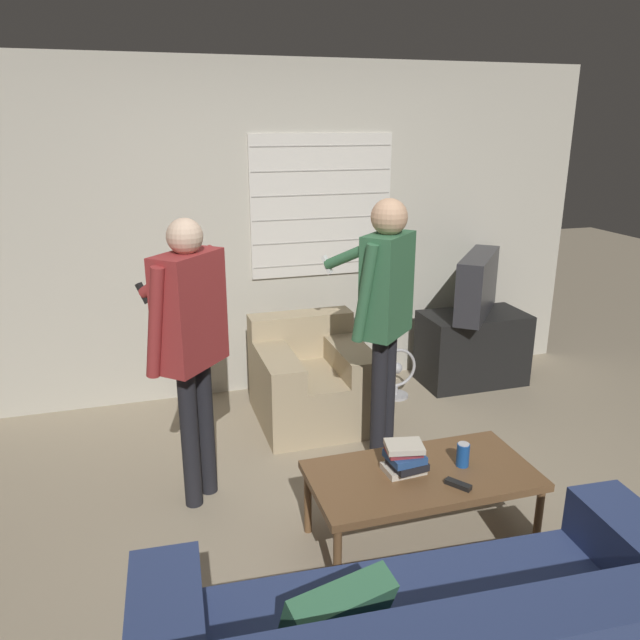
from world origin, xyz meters
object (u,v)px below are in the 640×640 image
book_stack (405,458)px  spare_remote (458,484)px  person_left_standing (189,330)px  tv (477,285)px  soda_can (463,455)px  person_right_standing (385,300)px  armchair_beige (311,380)px  coffee_table (422,479)px  floor_fan (397,374)px

book_stack → spare_remote: bearing=-44.7°
person_left_standing → book_stack: (0.96, -0.72, -0.54)m
tv → soda_can: (-1.10, -1.81, -0.37)m
person_left_standing → person_right_standing: person_right_standing is taller
tv → armchair_beige: bearing=-40.5°
coffee_table → book_stack: book_stack is taller
person_left_standing → person_right_standing: 1.21m
soda_can → spare_remote: size_ratio=0.97×
tv → floor_fan: bearing=-42.0°
armchair_beige → book_stack: 1.54m
spare_remote → armchair_beige: bearing=63.3°
coffee_table → soda_can: bearing=0.1°
armchair_beige → person_right_standing: (0.29, -0.65, 0.76)m
armchair_beige → spare_remote: 1.75m
armchair_beige → coffee_table: bearing=95.2°
coffee_table → person_right_standing: bearing=80.8°
coffee_table → spare_remote: (0.11, -0.17, 0.05)m
armchair_beige → soda_can: bearing=103.3°
book_stack → soda_can: (0.31, -0.03, -0.02)m
person_right_standing → book_stack: (-0.23, -0.88, -0.57)m
book_stack → floor_fan: bearing=67.6°
tv → person_right_standing: size_ratio=0.46×
coffee_table → spare_remote: spare_remote is taller
coffee_table → book_stack: size_ratio=5.36×
spare_remote → book_stack: bearing=100.2°
armchair_beige → person_left_standing: bearing=41.6°
armchair_beige → book_stack: (0.06, -1.53, 0.20)m
armchair_beige → tv: 1.59m
person_left_standing → tv: bearing=-23.7°
person_right_standing → armchair_beige: bearing=71.3°
armchair_beige → book_stack: size_ratio=3.94×
person_left_standing → book_stack: bearing=-84.6°
coffee_table → soda_can: soda_can is taller
book_stack → soda_can: bearing=-4.7°
armchair_beige → person_right_standing: 1.04m
coffee_table → person_left_standing: size_ratio=0.70×
coffee_table → soda_can: size_ratio=9.08×
armchair_beige → coffee_table: 1.56m
coffee_table → person_right_standing: size_ratio=0.68×
coffee_table → tv: tv is taller
tv → book_stack: bearing=1.3°
person_right_standing → book_stack: size_ratio=7.88×
armchair_beige → person_left_standing: size_ratio=0.51×
coffee_table → book_stack: (-0.09, 0.03, 0.12)m
book_stack → coffee_table: bearing=-16.8°
soda_can → person_left_standing: bearing=149.7°
armchair_beige → tv: tv is taller
person_right_standing → floor_fan: 1.26m
armchair_beige → person_left_standing: (-0.91, -0.81, 0.74)m
book_stack → floor_fan: 1.84m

